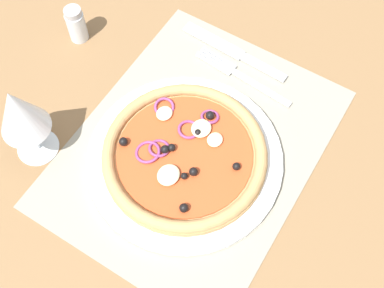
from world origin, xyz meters
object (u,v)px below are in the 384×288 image
at_px(plate, 182,158).
at_px(fork, 238,74).
at_px(pizza, 182,153).
at_px(knife, 233,51).
at_px(pepper_shaker, 76,24).
at_px(wine_glass, 18,113).

bearing_deg(plate, fork, 1.38).
distance_m(pizza, knife, 0.22).
distance_m(plate, pepper_shaker, 0.30).
xyz_separation_m(plate, pizza, (0.00, 0.00, 0.02)).
relative_size(pizza, wine_glass, 1.65).
bearing_deg(wine_glass, fork, -35.16).
distance_m(fork, wine_glass, 0.35).
height_order(pizza, pepper_shaker, pepper_shaker).
bearing_deg(pepper_shaker, knife, -66.10).
xyz_separation_m(pizza, fork, (0.18, 0.00, -0.02)).
bearing_deg(fork, knife, -44.63).
distance_m(plate, pizza, 0.02).
xyz_separation_m(knife, wine_glass, (-0.32, 0.16, 0.10)).
xyz_separation_m(knife, pepper_shaker, (-0.11, 0.24, 0.03)).
bearing_deg(fork, plate, 96.80).
xyz_separation_m(fork, wine_glass, (-0.28, 0.20, 0.10)).
distance_m(plate, knife, 0.22).
height_order(pizza, wine_glass, wine_glass).
relative_size(pizza, pepper_shaker, 3.66).
xyz_separation_m(fork, knife, (0.04, 0.03, 0.00)).
bearing_deg(plate, pepper_shaker, 68.64).
distance_m(wine_glass, pepper_shaker, 0.23).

